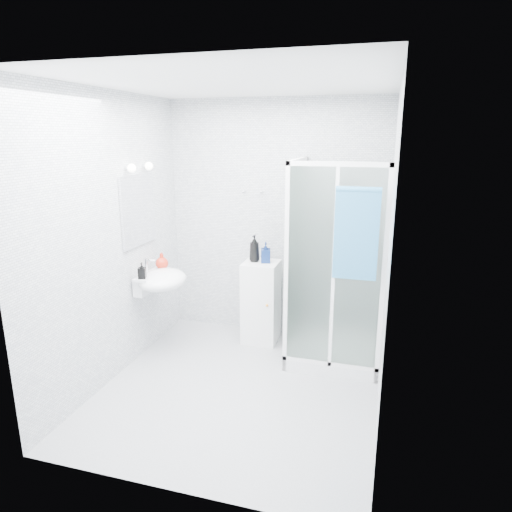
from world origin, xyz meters
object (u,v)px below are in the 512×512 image
(hand_towel, at_px, (356,232))
(soap_dispenser_black, at_px, (142,271))
(soap_dispenser_orange, at_px, (162,261))
(wall_basin, at_px, (160,280))
(storage_cabinet, at_px, (261,302))
(shampoo_bottle_a, at_px, (254,248))
(shampoo_bottle_b, at_px, (266,253))
(shower_enclosure, at_px, (327,318))

(hand_towel, height_order, soap_dispenser_black, hand_towel)
(soap_dispenser_orange, bearing_deg, wall_basin, -69.13)
(wall_basin, height_order, storage_cabinet, wall_basin)
(storage_cabinet, distance_m, shampoo_bottle_a, 0.60)
(wall_basin, distance_m, shampoo_bottle_a, 1.04)
(wall_basin, relative_size, shampoo_bottle_b, 2.56)
(hand_towel, bearing_deg, shampoo_bottle_b, 145.64)
(soap_dispenser_black, bearing_deg, soap_dispenser_orange, 85.68)
(shampoo_bottle_b, bearing_deg, storage_cabinet, -165.24)
(wall_basin, height_order, shampoo_bottle_b, shampoo_bottle_b)
(hand_towel, distance_m, shampoo_bottle_a, 1.34)
(storage_cabinet, relative_size, shampoo_bottle_b, 4.12)
(shampoo_bottle_a, xyz_separation_m, soap_dispenser_black, (-0.91, -0.77, -0.10))
(soap_dispenser_black, bearing_deg, shampoo_bottle_a, 40.02)
(shower_enclosure, xyz_separation_m, shampoo_bottle_b, (-0.71, 0.26, 0.56))
(shower_enclosure, bearing_deg, wall_basin, -169.19)
(hand_towel, xyz_separation_m, soap_dispenser_black, (-2.01, -0.10, -0.48))
(shampoo_bottle_b, bearing_deg, soap_dispenser_orange, -158.22)
(shampoo_bottle_b, xyz_separation_m, soap_dispenser_orange, (-1.01, -0.40, -0.06))
(soap_dispenser_orange, bearing_deg, soap_dispenser_black, -94.32)
(shower_enclosure, bearing_deg, hand_towel, -56.88)
(hand_towel, height_order, soap_dispenser_orange, hand_towel)
(shampoo_bottle_a, distance_m, soap_dispenser_black, 1.20)
(storage_cabinet, bearing_deg, soap_dispenser_black, -143.38)
(wall_basin, bearing_deg, shower_enclosure, 10.81)
(soap_dispenser_orange, height_order, soap_dispenser_black, soap_dispenser_orange)
(soap_dispenser_black, bearing_deg, shower_enclosure, 16.03)
(hand_towel, bearing_deg, shower_enclosure, 123.12)
(shower_enclosure, xyz_separation_m, soap_dispenser_black, (-1.75, -0.50, 0.49))
(hand_towel, bearing_deg, soap_dispenser_orange, 172.60)
(soap_dispenser_orange, bearing_deg, shower_enclosure, 4.77)
(storage_cabinet, xyz_separation_m, shampoo_bottle_a, (-0.08, 0.02, 0.59))
(shower_enclosure, xyz_separation_m, wall_basin, (-1.66, -0.32, 0.35))
(soap_dispenser_orange, bearing_deg, shampoo_bottle_a, 24.76)
(shower_enclosure, xyz_separation_m, shampoo_bottle_a, (-0.83, 0.27, 0.60))
(storage_cabinet, bearing_deg, shower_enclosure, -18.71)
(shampoo_bottle_a, relative_size, soap_dispenser_black, 1.82)
(hand_towel, relative_size, soap_dispenser_orange, 4.67)
(wall_basin, bearing_deg, shampoo_bottle_a, 35.31)
(shampoo_bottle_b, relative_size, soap_dispenser_orange, 1.28)
(shampoo_bottle_a, bearing_deg, shower_enclosure, -17.67)
(wall_basin, distance_m, soap_dispenser_black, 0.25)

